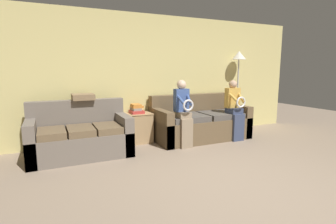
{
  "coord_description": "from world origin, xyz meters",
  "views": [
    {
      "loc": [
        -2.17,
        -2.16,
        1.45
      ],
      "look_at": [
        -0.36,
        1.78,
        0.74
      ],
      "focal_mm": 28.0,
      "sensor_mm": 36.0,
      "label": 1
    }
  ],
  "objects": [
    {
      "name": "floor_lamp",
      "position": [
        1.91,
        2.77,
        1.58
      ],
      "size": [
        0.32,
        0.32,
        1.87
      ],
      "color": "#2D2B28",
      "rests_on": "ground_plane"
    },
    {
      "name": "couch_side",
      "position": [
        -1.72,
        2.37,
        0.32
      ],
      "size": [
        1.62,
        0.88,
        0.92
      ],
      "color": "#70665B",
      "rests_on": "ground_plane"
    },
    {
      "name": "ground_plane",
      "position": [
        0.0,
        0.0,
        0.0
      ],
      "size": [
        14.0,
        14.0,
        0.0
      ],
      "primitive_type": "plane",
      "color": "gray"
    },
    {
      "name": "book_stack",
      "position": [
        -0.61,
        2.73,
        0.68
      ],
      "size": [
        0.25,
        0.3,
        0.18
      ],
      "color": "#BC3833",
      "rests_on": "side_shelf"
    },
    {
      "name": "child_right_seated",
      "position": [
        1.31,
        2.11,
        0.67
      ],
      "size": [
        0.31,
        0.37,
        1.23
      ],
      "color": "#384260",
      "rests_on": "ground_plane"
    },
    {
      "name": "wall_back",
      "position": [
        0.0,
        3.0,
        1.27
      ],
      "size": [
        6.88,
        0.06,
        2.55
      ],
      "color": "#DBCC7F",
      "rests_on": "ground_plane"
    },
    {
      "name": "throw_pillow",
      "position": [
        -1.61,
        2.67,
        0.97
      ],
      "size": [
        0.37,
        0.37,
        0.1
      ],
      "color": "#846B4C",
      "rests_on": "couch_side"
    },
    {
      "name": "child_left_seated",
      "position": [
        0.11,
        2.11,
        0.7
      ],
      "size": [
        0.28,
        0.38,
        1.26
      ],
      "color": "gray",
      "rests_on": "ground_plane"
    },
    {
      "name": "couch_main",
      "position": [
        0.71,
        2.49,
        0.33
      ],
      "size": [
        1.98,
        0.93,
        0.91
      ],
      "color": "brown",
      "rests_on": "ground_plane"
    },
    {
      "name": "side_shelf",
      "position": [
        -0.6,
        2.73,
        0.31
      ],
      "size": [
        0.57,
        0.43,
        0.59
      ],
      "color": "tan",
      "rests_on": "ground_plane"
    }
  ]
}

